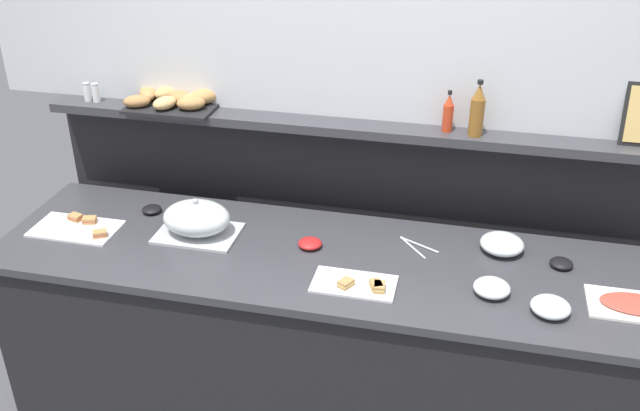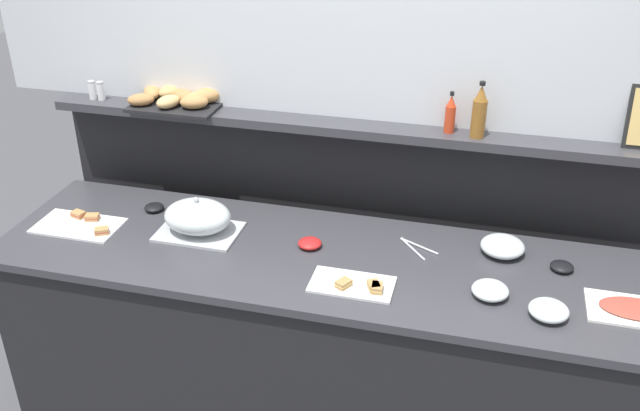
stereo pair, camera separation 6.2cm
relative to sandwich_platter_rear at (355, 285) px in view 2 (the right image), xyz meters
The scene contains 19 objects.
ground_plane 1.22m from the sandwich_platter_rear, 100.64° to the left, with size 12.00×12.00×0.00m, color #4C4C51.
buffet_counter 0.52m from the sandwich_platter_rear, 129.82° to the left, with size 2.73×0.74×0.92m.
back_ledge_unit 0.78m from the sandwich_platter_rear, 101.40° to the left, with size 2.83×0.22×1.31m.
sandwich_platter_rear is the anchor object (origin of this frame).
sandwich_platter_side 1.24m from the sandwich_platter_rear, behind, with size 0.36×0.21×0.04m.
cold_cuts_platter 1.00m from the sandwich_platter_rear, ahead, with size 0.34×0.20×0.02m.
serving_cloche 0.76m from the sandwich_platter_rear, 162.87° to the left, with size 0.34×0.24×0.17m.
glass_bowl_large 0.69m from the sandwich_platter_rear, ahead, with size 0.14×0.14×0.06m.
glass_bowl_medium 0.64m from the sandwich_platter_rear, 35.80° to the left, with size 0.18×0.18×0.07m.
glass_bowl_small 0.49m from the sandwich_platter_rear, ahead, with size 0.14×0.14×0.05m.
condiment_bowl_cream 0.33m from the sandwich_platter_rear, 135.74° to the left, with size 0.10×0.10×0.03m, color red.
condiment_bowl_teal 1.06m from the sandwich_platter_rear, 160.19° to the left, with size 0.09×0.09×0.03m, color black.
condiment_bowl_dark 0.81m from the sandwich_platter_rear, 22.61° to the left, with size 0.09×0.09×0.03m, color black.
serving_tongs 0.38m from the sandwich_platter_rear, 61.29° to the left, with size 0.17×0.15×0.01m.
hot_sauce_bottle 0.83m from the sandwich_platter_rear, 68.88° to the left, with size 0.04×0.04×0.18m.
vinegar_bottle_amber 0.88m from the sandwich_platter_rear, 59.69° to the left, with size 0.06×0.06×0.24m.
salt_shaker 1.60m from the sandwich_platter_rear, 155.25° to the left, with size 0.03×0.03×0.09m.
pepper_shaker 1.56m from the sandwich_platter_rear, 154.55° to the left, with size 0.03×0.03×0.09m.
bread_basket 1.24m from the sandwich_platter_rear, 145.60° to the left, with size 0.43×0.30×0.08m.
Camera 2 is at (0.56, -2.30, 2.42)m, focal length 39.40 mm.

